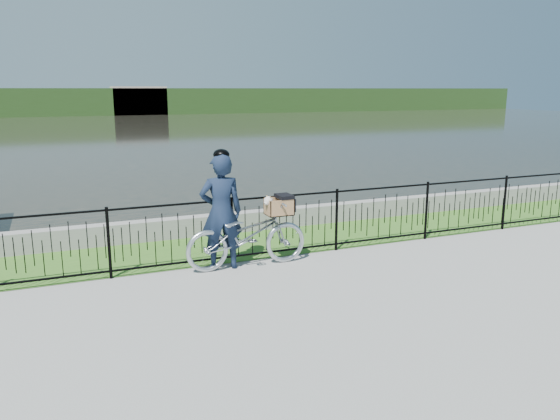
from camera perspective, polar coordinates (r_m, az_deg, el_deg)
name	(u,v)px	position (r m, az deg, el deg)	size (l,w,h in m)	color
ground	(328,285)	(8.37, 5.04, -7.86)	(120.00, 120.00, 0.00)	gray
grass_strip	(266,242)	(10.63, -1.48, -3.35)	(60.00, 2.00, 0.01)	#3B6B21
water	(108,132)	(40.21, -17.53, 7.81)	(120.00, 120.00, 0.00)	#29281F
quay_wall	(249,221)	(11.48, -3.29, -1.14)	(60.00, 0.30, 0.40)	gray
fence	(286,225)	(9.58, 0.67, -1.58)	(14.00, 0.06, 1.15)	black
far_treeline	(83,102)	(67.05, -19.88, 10.60)	(120.00, 6.00, 3.00)	#234118
far_building_right	(139,101)	(66.16, -14.53, 11.01)	(6.00, 3.00, 3.20)	#A79786
bicycle_rig	(247,234)	(9.06, -3.42, -2.57)	(2.07, 0.72, 1.20)	silver
cyclist	(221,211)	(8.92, -6.17, -0.09)	(0.75, 0.55, 1.98)	#131E35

